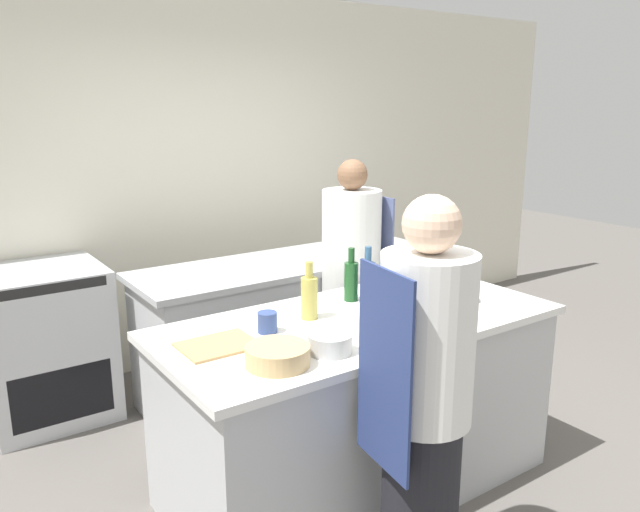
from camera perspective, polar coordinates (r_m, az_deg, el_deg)
The scene contains 19 objects.
ground_plane at distance 3.57m, azimuth 3.41°, elevation -19.96°, with size 16.00×16.00×0.00m, color #605B56.
wall_back at distance 4.85m, azimuth -12.17°, elevation 6.65°, with size 8.00×0.06×2.80m.
prep_counter at distance 3.33m, azimuth 3.53°, elevation -13.25°, with size 2.05×0.95×0.93m.
pass_counter at distance 4.41m, azimuth -2.59°, elevation -6.25°, with size 2.18×0.71×0.93m.
oven_range at distance 4.37m, azimuth -23.71°, elevation -7.35°, with size 0.73×0.69×0.98m.
chef_at_prep_near at distance 2.56m, azimuth 9.42°, elevation -13.24°, with size 0.41×0.39×1.66m.
chef_at_stove at distance 4.03m, azimuth 2.89°, elevation -2.97°, with size 0.39×0.37×1.65m.
bottle_olive_oil at distance 3.16m, azimuth 9.41°, elevation -4.03°, with size 0.06×0.06×0.22m.
bottle_vinegar at distance 3.35m, azimuth 4.38°, elevation -2.28°, with size 0.08×0.08×0.31m.
bottle_wine at distance 3.58m, azimuth 10.06°, elevation -1.57°, with size 0.09×0.09×0.28m.
bottle_cooking_oil at distance 3.10m, azimuth -0.99°, elevation -3.70°, with size 0.08×0.08×0.29m.
bottle_sauce at distance 3.38m, azimuth 2.86°, elevation -2.19°, with size 0.08×0.08×0.29m.
bottle_water at distance 3.28m, azimuth 11.21°, elevation -3.75°, with size 0.08×0.08×0.19m.
bowl_mixing_large at distance 2.60m, azimuth -3.91°, elevation -9.07°, with size 0.27×0.27×0.08m.
bowl_prep_small at distance 2.72m, azimuth 0.92°, elevation -7.97°, with size 0.19×0.19×0.08m.
bowl_ceramic_blue at distance 3.47m, azimuth 12.54°, elevation -3.45°, with size 0.19×0.19×0.07m.
bowl_wooden_salad at distance 3.66m, azimuth 7.24°, elevation -2.31°, with size 0.25×0.25×0.08m.
cup at distance 2.95m, azimuth -4.83°, elevation -6.06°, with size 0.09×0.09×0.10m.
cutting_board at distance 2.83m, azimuth -9.30°, elevation -8.05°, with size 0.33×0.26×0.01m.
Camera 1 is at (-1.85, -2.31, 1.99)m, focal length 35.00 mm.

